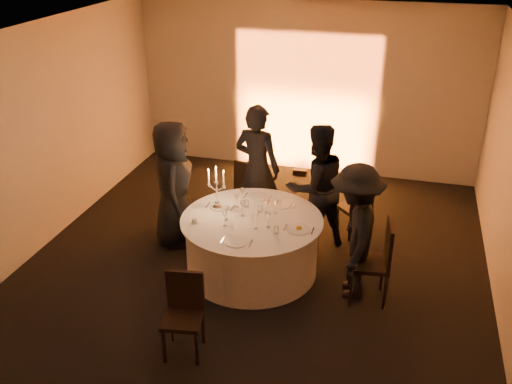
% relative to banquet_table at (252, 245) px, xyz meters
% --- Properties ---
extents(floor, '(7.00, 7.00, 0.00)m').
position_rel_banquet_table_xyz_m(floor, '(0.00, 0.00, -0.38)').
color(floor, black).
rests_on(floor, ground).
extents(ceiling, '(7.00, 7.00, 0.00)m').
position_rel_banquet_table_xyz_m(ceiling, '(0.00, 0.00, 2.62)').
color(ceiling, silver).
rests_on(ceiling, wall_back).
extents(wall_back, '(7.00, 0.00, 7.00)m').
position_rel_banquet_table_xyz_m(wall_back, '(0.00, 3.50, 1.12)').
color(wall_back, beige).
rests_on(wall_back, floor).
extents(wall_front, '(7.00, 0.00, 7.00)m').
position_rel_banquet_table_xyz_m(wall_front, '(0.00, -3.50, 1.12)').
color(wall_front, beige).
rests_on(wall_front, floor).
extents(wall_left, '(0.00, 7.00, 7.00)m').
position_rel_banquet_table_xyz_m(wall_left, '(-3.00, 0.00, 1.12)').
color(wall_left, beige).
rests_on(wall_left, floor).
extents(uplighter_fixture, '(0.25, 0.12, 0.10)m').
position_rel_banquet_table_xyz_m(uplighter_fixture, '(0.00, 3.20, -0.33)').
color(uplighter_fixture, black).
rests_on(uplighter_fixture, floor).
extents(banquet_table, '(1.80, 1.80, 0.77)m').
position_rel_banquet_table_xyz_m(banquet_table, '(0.00, 0.00, 0.00)').
color(banquet_table, black).
rests_on(banquet_table, floor).
extents(chair_left, '(0.55, 0.55, 0.93)m').
position_rel_banquet_table_xyz_m(chair_left, '(-1.39, 0.69, 0.14)').
color(chair_left, black).
rests_on(chair_left, floor).
extents(chair_back_left, '(0.54, 0.54, 1.01)m').
position_rel_banquet_table_xyz_m(chair_back_left, '(-0.36, 1.27, 0.19)').
color(chair_back_left, black).
rests_on(chair_back_left, floor).
extents(chair_back_right, '(0.54, 0.54, 0.87)m').
position_rel_banquet_table_xyz_m(chair_back_right, '(1.20, 1.27, 0.10)').
color(chair_back_right, black).
rests_on(chair_back_right, floor).
extents(chair_right, '(0.52, 0.52, 1.04)m').
position_rel_banquet_table_xyz_m(chair_right, '(1.58, -0.20, 0.21)').
color(chair_right, black).
rests_on(chair_right, floor).
extents(chair_front, '(0.46, 0.46, 0.91)m').
position_rel_banquet_table_xyz_m(chair_front, '(-0.28, -1.62, 0.13)').
color(chair_front, black).
rests_on(chair_front, floor).
extents(guest_left, '(0.83, 1.02, 1.80)m').
position_rel_banquet_table_xyz_m(guest_left, '(-1.23, 0.42, 0.52)').
color(guest_left, black).
rests_on(guest_left, floor).
extents(guest_back_left, '(0.77, 0.59, 1.89)m').
position_rel_banquet_table_xyz_m(guest_back_left, '(-0.25, 1.17, 0.56)').
color(guest_back_left, black).
rests_on(guest_back_left, floor).
extents(guest_back_right, '(1.10, 1.06, 1.78)m').
position_rel_banquet_table_xyz_m(guest_back_right, '(0.66, 0.88, 0.51)').
color(guest_back_right, black).
rests_on(guest_back_right, floor).
extents(guest_right, '(0.74, 1.16, 1.70)m').
position_rel_banquet_table_xyz_m(guest_right, '(1.30, -0.14, 0.47)').
color(guest_right, black).
rests_on(guest_right, floor).
extents(plate_left, '(0.35, 0.28, 0.01)m').
position_rel_banquet_table_xyz_m(plate_left, '(-0.49, 0.21, 0.39)').
color(plate_left, white).
rests_on(plate_left, banquet_table).
extents(plate_back_left, '(0.36, 0.30, 0.01)m').
position_rel_banquet_table_xyz_m(plate_back_left, '(-0.09, 0.61, 0.39)').
color(plate_back_left, white).
rests_on(plate_back_left, banquet_table).
extents(plate_back_right, '(0.36, 0.29, 0.01)m').
position_rel_banquet_table_xyz_m(plate_back_right, '(0.26, 0.47, 0.39)').
color(plate_back_right, white).
rests_on(plate_back_right, banquet_table).
extents(plate_right, '(0.36, 0.29, 0.08)m').
position_rel_banquet_table_xyz_m(plate_right, '(0.63, -0.12, 0.40)').
color(plate_right, white).
rests_on(plate_right, banquet_table).
extents(plate_front, '(0.36, 0.28, 0.01)m').
position_rel_banquet_table_xyz_m(plate_front, '(-0.02, -0.59, 0.39)').
color(plate_front, white).
rests_on(plate_front, banquet_table).
extents(coffee_cup, '(0.11, 0.11, 0.07)m').
position_rel_banquet_table_xyz_m(coffee_cup, '(-0.65, -0.29, 0.42)').
color(coffee_cup, white).
rests_on(coffee_cup, banquet_table).
extents(candelabra, '(0.25, 0.12, 0.60)m').
position_rel_banquet_table_xyz_m(candelabra, '(-0.52, 0.17, 0.59)').
color(candelabra, white).
rests_on(candelabra, banquet_table).
extents(wine_glass_a, '(0.07, 0.07, 0.19)m').
position_rel_banquet_table_xyz_m(wine_glass_a, '(0.12, -0.23, 0.52)').
color(wine_glass_a, white).
rests_on(wine_glass_a, banquet_table).
extents(wine_glass_b, '(0.07, 0.07, 0.19)m').
position_rel_banquet_table_xyz_m(wine_glass_b, '(-0.27, 0.26, 0.52)').
color(wine_glass_b, white).
rests_on(wine_glass_b, banquet_table).
extents(wine_glass_c, '(0.07, 0.07, 0.19)m').
position_rel_banquet_table_xyz_m(wine_glass_c, '(-0.13, 0.05, 0.52)').
color(wine_glass_c, white).
rests_on(wine_glass_c, banquet_table).
extents(wine_glass_d, '(0.07, 0.07, 0.19)m').
position_rel_banquet_table_xyz_m(wine_glass_d, '(0.14, 0.20, 0.52)').
color(wine_glass_d, white).
rests_on(wine_glass_d, banquet_table).
extents(wine_glass_e, '(0.07, 0.07, 0.19)m').
position_rel_banquet_table_xyz_m(wine_glass_e, '(0.25, -0.16, 0.52)').
color(wine_glass_e, white).
rests_on(wine_glass_e, banquet_table).
extents(wine_glass_f, '(0.07, 0.07, 0.19)m').
position_rel_banquet_table_xyz_m(wine_glass_f, '(-0.27, -0.27, 0.52)').
color(wine_glass_f, white).
rests_on(wine_glass_f, banquet_table).
extents(wine_glass_g, '(0.07, 0.07, 0.19)m').
position_rel_banquet_table_xyz_m(wine_glass_g, '(-0.25, 0.43, 0.52)').
color(wine_glass_g, white).
rests_on(wine_glass_g, banquet_table).
extents(wine_glass_h, '(0.07, 0.07, 0.19)m').
position_rel_banquet_table_xyz_m(wine_glass_h, '(0.26, 0.22, 0.52)').
color(wine_glass_h, white).
rests_on(wine_glass_h, banquet_table).
extents(wine_glass_i, '(0.07, 0.07, 0.19)m').
position_rel_banquet_table_xyz_m(wine_glass_i, '(-0.30, -0.11, 0.52)').
color(wine_glass_i, white).
rests_on(wine_glass_i, banquet_table).
extents(tumbler_a, '(0.07, 0.07, 0.09)m').
position_rel_banquet_table_xyz_m(tumbler_a, '(0.06, 0.20, 0.43)').
color(tumbler_a, white).
rests_on(tumbler_a, banquet_table).
extents(tumbler_b, '(0.07, 0.07, 0.09)m').
position_rel_banquet_table_xyz_m(tumbler_b, '(0.38, -0.27, 0.43)').
color(tumbler_b, white).
rests_on(tumbler_b, banquet_table).
extents(tumbler_c, '(0.07, 0.07, 0.09)m').
position_rel_banquet_table_xyz_m(tumbler_c, '(0.26, 0.39, 0.43)').
color(tumbler_c, white).
rests_on(tumbler_c, banquet_table).
extents(tumbler_d, '(0.07, 0.07, 0.09)m').
position_rel_banquet_table_xyz_m(tumbler_d, '(-0.16, 0.30, 0.43)').
color(tumbler_d, white).
rests_on(tumbler_d, banquet_table).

